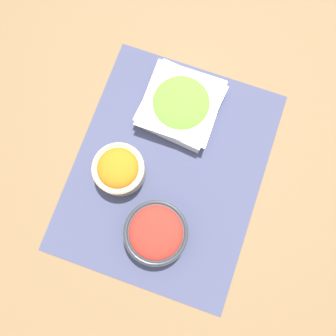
# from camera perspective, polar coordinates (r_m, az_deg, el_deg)

# --- Properties ---
(ground_plane) EXTENTS (3.00, 3.00, 0.00)m
(ground_plane) POSITION_cam_1_polar(r_m,az_deg,el_deg) (0.82, 0.00, -0.42)
(ground_plane) COLOR olive
(placemat) EXTENTS (0.57, 0.46, 0.00)m
(placemat) POSITION_cam_1_polar(r_m,az_deg,el_deg) (0.82, 0.00, -0.40)
(placemat) COLOR #474C70
(placemat) RESTS_ON ground_plane
(carrot_bowl) EXTENTS (0.12, 0.12, 0.08)m
(carrot_bowl) POSITION_cam_1_polar(r_m,az_deg,el_deg) (0.78, -8.52, -0.23)
(carrot_bowl) COLOR beige
(carrot_bowl) RESTS_ON placemat
(tomato_bowl) EXTENTS (0.15, 0.15, 0.08)m
(tomato_bowl) POSITION_cam_1_polar(r_m,az_deg,el_deg) (0.76, -2.06, -11.14)
(tomato_bowl) COLOR #333842
(tomato_bowl) RESTS_ON placemat
(lettuce_bowl) EXTENTS (0.20, 0.20, 0.05)m
(lettuce_bowl) POSITION_cam_1_polar(r_m,az_deg,el_deg) (0.83, 2.26, 10.90)
(lettuce_bowl) COLOR white
(lettuce_bowl) RESTS_ON placemat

